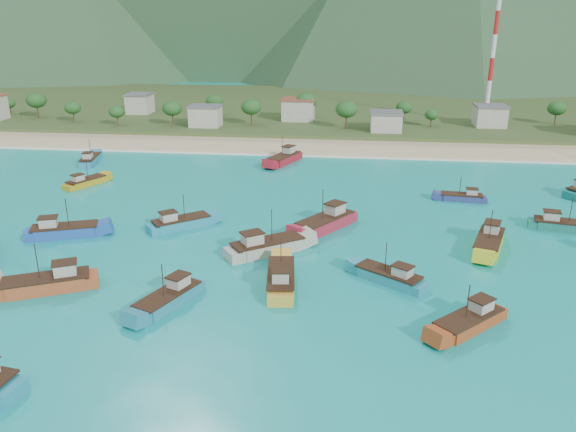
# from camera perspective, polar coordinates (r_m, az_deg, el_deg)

# --- Properties ---
(ground) EXTENTS (600.00, 600.00, 0.00)m
(ground) POSITION_cam_1_polar(r_m,az_deg,el_deg) (71.14, -2.54, -7.14)
(ground) COLOR #0D8994
(ground) RESTS_ON ground
(beach) EXTENTS (400.00, 18.00, 1.20)m
(beach) POSITION_cam_1_polar(r_m,az_deg,el_deg) (145.55, 2.41, 7.00)
(beach) COLOR beige
(beach) RESTS_ON ground
(land) EXTENTS (400.00, 110.00, 2.40)m
(land) POSITION_cam_1_polar(r_m,az_deg,el_deg) (205.37, 3.75, 10.74)
(land) COLOR #385123
(land) RESTS_ON ground
(surf_line) EXTENTS (400.00, 2.50, 0.08)m
(surf_line) POSITION_cam_1_polar(r_m,az_deg,el_deg) (136.33, 2.10, 6.12)
(surf_line) COLOR white
(surf_line) RESTS_ON ground
(village) EXTENTS (216.60, 29.01, 7.10)m
(village) POSITION_cam_1_polar(r_m,az_deg,el_deg) (168.39, 5.05, 10.27)
(village) COLOR beige
(village) RESTS_ON ground
(vegetation) EXTENTS (275.26, 25.73, 8.57)m
(vegetation) POSITION_cam_1_polar(r_m,az_deg,el_deg) (168.64, -0.56, 10.60)
(vegetation) COLOR #235623
(vegetation) RESTS_ON ground
(radio_tower) EXTENTS (1.20, 1.20, 37.96)m
(radio_tower) POSITION_cam_1_polar(r_m,az_deg,el_deg) (175.22, 20.06, 14.86)
(radio_tower) COLOR red
(radio_tower) RESTS_ON ground
(boat_0) EXTENTS (9.83, 8.73, 6.02)m
(boat_0) POSITION_cam_1_polar(r_m,az_deg,el_deg) (91.18, -10.89, -0.78)
(boat_0) COLOR teal
(boat_0) RESTS_ON ground
(boat_1) EXTENTS (9.15, 8.94, 5.84)m
(boat_1) POSITION_cam_1_polar(r_m,az_deg,el_deg) (65.12, 17.96, -10.23)
(boat_1) COLOR #A4421C
(boat_1) RESTS_ON ground
(boat_2) EXTENTS (9.47, 7.77, 5.65)m
(boat_2) POSITION_cam_1_polar(r_m,az_deg,el_deg) (72.92, 10.28, -6.20)
(boat_2) COLOR teal
(boat_2) RESTS_ON ground
(boat_3) EXTENTS (7.60, 12.06, 6.87)m
(boat_3) POSITION_cam_1_polar(r_m,az_deg,el_deg) (129.59, -0.39, 5.80)
(boat_3) COLOR #A51926
(boat_3) RESTS_ON ground
(boat_6) EXTENTS (11.78, 8.02, 6.77)m
(boat_6) POSITION_cam_1_polar(r_m,az_deg,el_deg) (75.74, -23.13, -6.38)
(boat_6) COLOR #B14C26
(boat_6) RESTS_ON ground
(boat_11) EXTENTS (4.66, 10.11, 5.76)m
(boat_11) POSITION_cam_1_polar(r_m,az_deg,el_deg) (137.11, -19.43, 5.36)
(boat_11) COLOR teal
(boat_11) RESTS_ON ground
(boat_13) EXTENTS (11.34, 6.76, 6.44)m
(boat_13) POSITION_cam_1_polar(r_m,az_deg,el_deg) (92.81, -21.82, -1.47)
(boat_13) COLOR #2152AF
(boat_13) RESTS_ON ground
(boat_14) EXTENTS (10.36, 4.90, 5.89)m
(boat_14) POSITION_cam_1_polar(r_m,az_deg,el_deg) (98.72, 26.12, -0.93)
(boat_14) COLOR #1B7567
(boat_14) RESTS_ON ground
(boat_16) EXTENTS (11.55, 9.64, 6.93)m
(boat_16) POSITION_cam_1_polar(r_m,az_deg,el_deg) (80.20, -2.22, -3.21)
(boat_16) COLOR #B3AEA1
(boat_16) RESTS_ON ground
(boat_18) EXTENTS (4.47, 11.28, 6.49)m
(boat_18) POSITION_cam_1_polar(r_m,az_deg,el_deg) (70.85, -0.72, -6.52)
(boat_18) COLOR gold
(boat_18) RESTS_ON ground
(boat_22) EXTENTS (6.65, 11.52, 6.53)m
(boat_22) POSITION_cam_1_polar(r_m,az_deg,el_deg) (87.03, 19.74, -2.58)
(boat_22) COLOR yellow
(boat_22) RESTS_ON ground
(boat_23) EXTENTS (6.39, 9.18, 5.29)m
(boat_23) POSITION_cam_1_polar(r_m,az_deg,el_deg) (119.06, -19.87, 3.19)
(boat_23) COLOR #BE9416
(boat_23) RESTS_ON ground
(boat_24) EXTENTS (8.44, 3.27, 4.86)m
(boat_24) POSITION_cam_1_polar(r_m,az_deg,el_deg) (107.71, 17.32, 1.76)
(boat_24) COLOR navy
(boat_24) RESTS_ON ground
(boat_29) EXTENTS (6.69, 10.38, 5.93)m
(boat_29) POSITION_cam_1_polar(r_m,az_deg,el_deg) (68.02, -11.98, -8.28)
(boat_29) COLOR teal
(boat_29) RESTS_ON ground
(boat_30) EXTENTS (10.00, 12.05, 7.21)m
(boat_30) POSITION_cam_1_polar(r_m,az_deg,el_deg) (89.43, 3.89, -0.72)
(boat_30) COLOR #A72337
(boat_30) RESTS_ON ground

